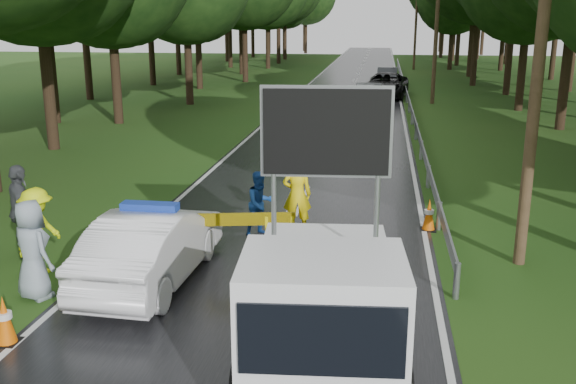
% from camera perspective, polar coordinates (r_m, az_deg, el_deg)
% --- Properties ---
extents(ground, '(160.00, 160.00, 0.00)m').
position_cam_1_polar(ground, '(12.43, -2.72, -8.41)').
color(ground, '#1C4714').
rests_on(ground, ground).
extents(road, '(7.00, 140.00, 0.02)m').
position_cam_1_polar(road, '(41.53, 5.25, 8.33)').
color(road, black).
rests_on(road, ground).
extents(guardrail, '(0.12, 60.06, 0.70)m').
position_cam_1_polar(guardrail, '(41.10, 10.46, 8.83)').
color(guardrail, gray).
rests_on(guardrail, ground).
extents(utility_pole_near, '(1.40, 0.24, 10.00)m').
position_cam_1_polar(utility_pole_near, '(13.50, 21.79, 14.54)').
color(utility_pole_near, '#402F1D').
rests_on(utility_pole_near, ground).
extents(utility_pole_mid, '(1.40, 0.24, 10.00)m').
position_cam_1_polar(utility_pole_mid, '(39.28, 13.12, 15.01)').
color(utility_pole_mid, '#402F1D').
rests_on(utility_pole_mid, ground).
extents(utility_pole_far, '(1.40, 0.24, 10.00)m').
position_cam_1_polar(utility_pole_far, '(65.23, 11.33, 15.07)').
color(utility_pole_far, '#402F1D').
rests_on(utility_pole_far, ground).
extents(police_sedan, '(1.68, 4.45, 1.59)m').
position_cam_1_polar(police_sedan, '(12.65, -11.98, -4.76)').
color(police_sedan, white).
rests_on(police_sedan, ground).
extents(work_truck, '(2.57, 5.11, 3.95)m').
position_cam_1_polar(work_truck, '(9.39, 3.14, -9.44)').
color(work_truck, gray).
rests_on(work_truck, ground).
extents(barrier, '(2.70, 0.60, 1.13)m').
position_cam_1_polar(barrier, '(13.20, -5.36, -3.05)').
color(barrier, yellow).
rests_on(barrier, ground).
extents(officer, '(0.74, 0.55, 1.88)m').
position_cam_1_polar(officer, '(15.18, 0.80, -0.21)').
color(officer, yellow).
rests_on(officer, ground).
extents(civilian, '(0.95, 0.94, 1.55)m').
position_cam_1_polar(civilian, '(15.03, -2.46, -1.03)').
color(civilian, '#174396').
rests_on(civilian, ground).
extents(bystander_left, '(0.84, 1.25, 1.79)m').
position_cam_1_polar(bystander_left, '(13.62, -21.35, -3.32)').
color(bystander_left, '#E5FF0D').
rests_on(bystander_left, ground).
extents(bystander_mid, '(1.11, 1.24, 2.02)m').
position_cam_1_polar(bystander_mid, '(14.75, -22.65, -1.60)').
color(bystander_mid, '#43464B').
rests_on(bystander_mid, ground).
extents(bystander_right, '(1.08, 0.96, 1.86)m').
position_cam_1_polar(bystander_right, '(12.51, -21.79, -4.80)').
color(bystander_right, '#8593A0').
rests_on(bystander_right, ground).
extents(queue_car_first, '(1.78, 4.36, 1.48)m').
position_cam_1_polar(queue_car_first, '(28.55, 7.57, 6.59)').
color(queue_car_first, '#43454B').
rests_on(queue_car_first, ground).
extents(queue_car_second, '(2.31, 4.70, 1.31)m').
position_cam_1_polar(queue_car_second, '(36.32, 6.82, 8.33)').
color(queue_car_second, '#AAADB2').
rests_on(queue_car_second, ground).
extents(queue_car_third, '(3.16, 5.78, 1.53)m').
position_cam_1_polar(queue_car_third, '(42.26, 8.68, 9.38)').
color(queue_car_third, black).
rests_on(queue_car_third, ground).
extents(queue_car_fourth, '(1.53, 4.21, 1.38)m').
position_cam_1_polar(queue_car_fourth, '(48.81, 8.80, 10.06)').
color(queue_car_fourth, '#42444A').
rests_on(queue_car_fourth, ground).
extents(cone_near_left, '(0.38, 0.38, 0.82)m').
position_cam_1_polar(cone_near_left, '(11.17, -23.87, -10.43)').
color(cone_near_left, black).
rests_on(cone_near_left, ground).
extents(cone_center, '(0.37, 0.37, 0.78)m').
position_cam_1_polar(cone_center, '(12.23, -1.33, -6.88)').
color(cone_center, black).
rests_on(cone_center, ground).
extents(cone_far, '(0.31, 0.31, 0.65)m').
position_cam_1_polar(cone_far, '(14.57, 0.38, -3.43)').
color(cone_far, black).
rests_on(cone_far, ground).
extents(cone_left_mid, '(0.39, 0.39, 0.82)m').
position_cam_1_polar(cone_left_mid, '(15.33, -13.64, -2.62)').
color(cone_left_mid, black).
rests_on(cone_left_mid, ground).
extents(cone_right, '(0.37, 0.37, 0.78)m').
position_cam_1_polar(cone_right, '(15.82, 12.42, -2.03)').
color(cone_right, black).
rests_on(cone_right, ground).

